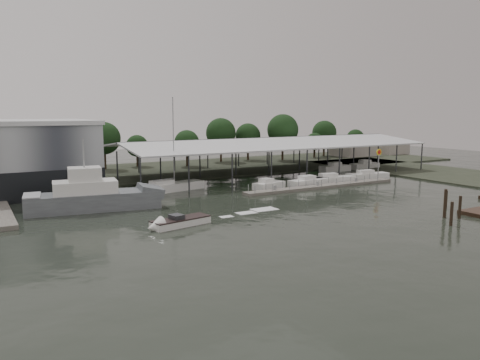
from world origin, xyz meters
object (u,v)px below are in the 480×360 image
grey_trawler (95,197)px  white_sailboat (170,187)px  speedboat_underway (176,223)px  shell_fuel_sign (379,159)px

grey_trawler → white_sailboat: (12.84, 7.78, -0.93)m
grey_trawler → speedboat_underway: bearing=-59.6°
shell_fuel_sign → grey_trawler: (-46.57, 1.03, -2.35)m
shell_fuel_sign → white_sailboat: (-33.73, 8.82, -3.27)m
grey_trawler → white_sailboat: white_sailboat is taller
shell_fuel_sign → grey_trawler: grey_trawler is taller
white_sailboat → speedboat_underway: 21.90m
shell_fuel_sign → grey_trawler: bearing=178.7°
shell_fuel_sign → white_sailboat: size_ratio=0.40×
grey_trawler → speedboat_underway: 13.79m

